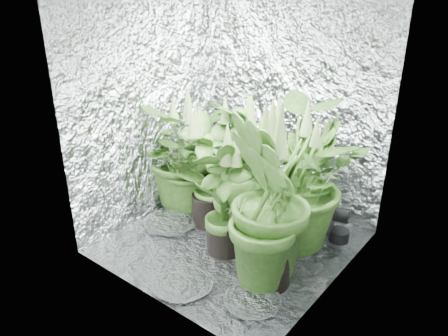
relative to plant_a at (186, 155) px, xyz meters
name	(u,v)px	position (x,y,z in m)	size (l,w,h in m)	color
ground	(232,242)	(0.64, -0.20, -0.48)	(1.60, 1.60, 0.00)	silver
walls	(233,114)	(0.64, -0.20, 0.52)	(1.62, 1.62, 2.00)	silver
plant_a	(186,155)	(0.00, 0.00, 0.00)	(1.02, 1.02, 1.02)	black
plant_b	(209,173)	(0.32, -0.08, -0.04)	(0.59, 0.59, 0.98)	black
plant_c	(309,178)	(0.99, 0.29, -0.03)	(0.50, 0.50, 0.99)	black
plant_d	(239,163)	(0.44, 0.14, 0.00)	(0.65, 0.65, 1.05)	black
plant_e	(291,179)	(0.97, 0.04, 0.06)	(1.13, 1.13, 1.12)	black
plant_f	(225,198)	(0.66, -0.31, -0.05)	(0.64, 0.64, 0.95)	black
plant_g	(270,204)	(1.10, -0.43, 0.10)	(0.86, 0.86, 1.24)	black
circulation_fan	(336,221)	(1.23, 0.31, -0.32)	(0.18, 0.33, 0.38)	black
plant_label	(274,249)	(1.16, -0.46, -0.18)	(0.05, 0.01, 0.08)	white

